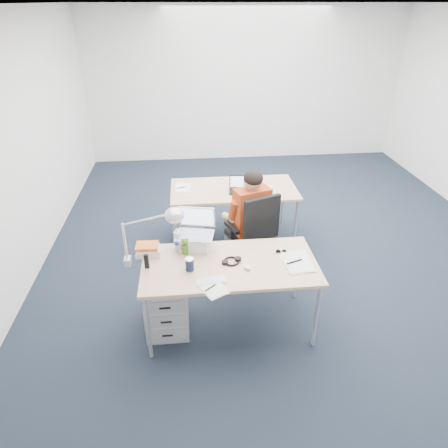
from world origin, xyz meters
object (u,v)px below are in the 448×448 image
(computer_mouse, at_px, (247,267))
(can_koozie, at_px, (190,264))
(silver_laptop, at_px, (195,231))
(sunglasses, at_px, (281,252))
(headphones, at_px, (232,261))
(desk_lamp, at_px, (144,236))
(desk_near, at_px, (230,268))
(wireless_keyboard, at_px, (211,281))
(drawer_pedestal_near, at_px, (167,304))
(desk_far, at_px, (234,192))
(cordless_phone, at_px, (147,261))
(seated_person, at_px, (246,218))
(dark_laptop, at_px, (241,185))
(drawer_pedestal_far, at_px, (188,223))
(far_cup, at_px, (246,186))
(book_stack, at_px, (148,250))
(bear_figurine, at_px, (185,246))
(water_bottle, at_px, (177,239))
(office_chair, at_px, (251,249))

(computer_mouse, relative_size, can_koozie, 0.71)
(silver_laptop, relative_size, sunglasses, 3.61)
(headphones, height_order, desk_lamp, desk_lamp)
(desk_near, xyz_separation_m, wireless_keyboard, (-0.19, -0.25, 0.05))
(sunglasses, bearing_deg, drawer_pedestal_near, -166.45)
(sunglasses, relative_size, desk_lamp, 0.18)
(desk_far, relative_size, cordless_phone, 11.18)
(seated_person, relative_size, dark_laptop, 4.40)
(headphones, relative_size, dark_laptop, 0.68)
(computer_mouse, bearing_deg, drawer_pedestal_near, 156.51)
(desk_near, height_order, dark_laptop, dark_laptop)
(seated_person, relative_size, silver_laptop, 3.33)
(dark_laptop, bearing_deg, cordless_phone, -117.81)
(drawer_pedestal_far, bearing_deg, cordless_phone, -103.19)
(desk_far, distance_m, seated_person, 0.62)
(computer_mouse, height_order, cordless_phone, cordless_phone)
(wireless_keyboard, bearing_deg, desk_lamp, 138.67)
(dark_laptop, bearing_deg, far_cup, 45.95)
(desk_near, xyz_separation_m, desk_far, (0.24, 1.65, 0.00))
(silver_laptop, height_order, dark_laptop, silver_laptop)
(desk_far, bearing_deg, book_stack, -124.74)
(can_koozie, bearing_deg, far_cup, 65.58)
(desk_near, relative_size, headphones, 8.29)
(desk_far, distance_m, cordless_phone, 1.92)
(bear_figurine, bearing_deg, drawer_pedestal_near, -147.32)
(bear_figurine, xyz_separation_m, sunglasses, (0.90, -0.08, -0.07))
(sunglasses, height_order, far_cup, far_cup)
(silver_laptop, relative_size, dark_laptop, 1.32)
(seated_person, bearing_deg, desk_far, 77.60)
(desk_far, bearing_deg, drawer_pedestal_near, -117.31)
(sunglasses, distance_m, far_cup, 1.47)
(water_bottle, bearing_deg, drawer_pedestal_far, 85.39)
(bear_figurine, bearing_deg, desk_lamp, -168.04)
(far_cup, bearing_deg, office_chair, -92.87)
(office_chair, relative_size, bear_figurine, 6.25)
(desk_far, xyz_separation_m, computer_mouse, (-0.09, -1.75, 0.06))
(silver_laptop, xyz_separation_m, water_bottle, (-0.17, 0.01, -0.08))
(water_bottle, distance_m, far_cup, 1.55)
(book_stack, height_order, cordless_phone, cordless_phone)
(seated_person, relative_size, far_cup, 11.82)
(desk_near, xyz_separation_m, bear_figurine, (-0.40, 0.21, 0.13))
(computer_mouse, bearing_deg, desk_lamp, 155.28)
(drawer_pedestal_near, distance_m, wireless_keyboard, 0.68)
(cordless_phone, relative_size, far_cup, 1.35)
(silver_laptop, distance_m, desk_lamp, 0.51)
(desk_far, xyz_separation_m, dark_laptop, (0.07, -0.12, 0.15))
(drawer_pedestal_far, relative_size, cordless_phone, 3.84)
(drawer_pedestal_far, xyz_separation_m, far_cup, (0.75, -0.03, 0.51))
(desk_far, xyz_separation_m, sunglasses, (0.27, -1.52, 0.06))
(desk_near, bearing_deg, dark_laptop, 78.63)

